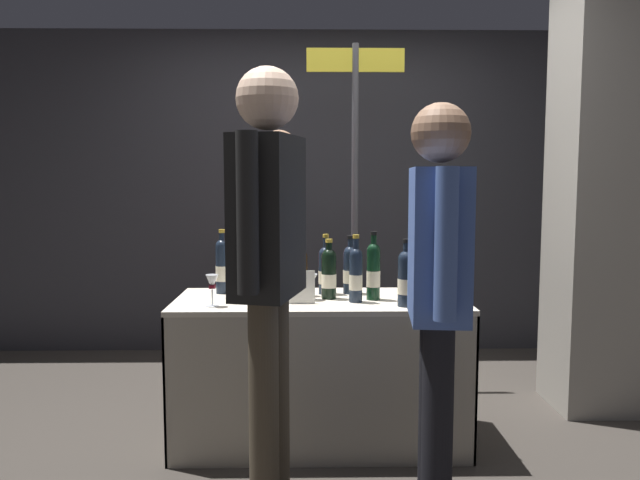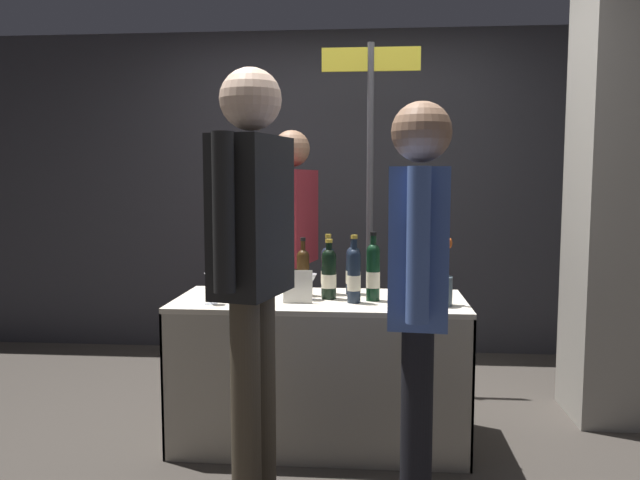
% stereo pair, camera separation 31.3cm
% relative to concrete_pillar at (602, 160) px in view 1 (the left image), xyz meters
% --- Properties ---
extents(ground_plane, '(12.00, 12.00, 0.00)m').
position_rel_concrete_pillar_xyz_m(ground_plane, '(-1.64, -0.47, -1.46)').
color(ground_plane, '#38332D').
extents(back_partition, '(7.36, 0.12, 2.48)m').
position_rel_concrete_pillar_xyz_m(back_partition, '(-1.64, 1.31, -0.22)').
color(back_partition, '#2D2D33').
rests_on(back_partition, ground_plane).
extents(concrete_pillar, '(0.49, 0.49, 2.93)m').
position_rel_concrete_pillar_xyz_m(concrete_pillar, '(0.00, 0.00, 0.00)').
color(concrete_pillar, gray).
rests_on(concrete_pillar, ground_plane).
extents(tasting_table, '(1.47, 0.63, 0.75)m').
position_rel_concrete_pillar_xyz_m(tasting_table, '(-1.64, -0.47, -0.96)').
color(tasting_table, beige).
rests_on(tasting_table, ground_plane).
extents(featured_wine_bottle, '(0.08, 0.08, 0.31)m').
position_rel_concrete_pillar_xyz_m(featured_wine_bottle, '(-1.59, -0.47, -0.58)').
color(featured_wine_bottle, black).
rests_on(featured_wine_bottle, tasting_table).
extents(display_bottle_0, '(0.08, 0.08, 0.32)m').
position_rel_concrete_pillar_xyz_m(display_bottle_0, '(-1.61, -0.34, -0.59)').
color(display_bottle_0, '#192333').
rests_on(display_bottle_0, tasting_table).
extents(display_bottle_1, '(0.08, 0.08, 0.32)m').
position_rel_concrete_pillar_xyz_m(display_bottle_1, '(-1.23, -0.67, -0.58)').
color(display_bottle_1, '#192333').
rests_on(display_bottle_1, tasting_table).
extents(display_bottle_2, '(0.07, 0.07, 0.35)m').
position_rel_concrete_pillar_xyz_m(display_bottle_2, '(-1.37, -0.50, -0.57)').
color(display_bottle_2, black).
rests_on(display_bottle_2, tasting_table).
extents(display_bottle_3, '(0.07, 0.07, 0.34)m').
position_rel_concrete_pillar_xyz_m(display_bottle_3, '(-2.16, -0.31, -0.57)').
color(display_bottle_3, '#192333').
rests_on(display_bottle_3, tasting_table).
extents(display_bottle_4, '(0.08, 0.08, 0.31)m').
position_rel_concrete_pillar_xyz_m(display_bottle_4, '(-1.48, -0.33, -0.58)').
color(display_bottle_4, '#192333').
rests_on(display_bottle_4, tasting_table).
extents(display_bottle_5, '(0.07, 0.07, 0.30)m').
position_rel_concrete_pillar_xyz_m(display_bottle_5, '(-1.74, -0.39, -0.59)').
color(display_bottle_5, '#38230F').
rests_on(display_bottle_5, tasting_table).
extents(display_bottle_6, '(0.07, 0.07, 0.34)m').
position_rel_concrete_pillar_xyz_m(display_bottle_6, '(-1.46, -0.56, -0.57)').
color(display_bottle_6, '#192333').
rests_on(display_bottle_6, tasting_table).
extents(wine_glass_near_vendor, '(0.07, 0.07, 0.13)m').
position_rel_concrete_pillar_xyz_m(wine_glass_near_vendor, '(-1.69, -0.50, -0.62)').
color(wine_glass_near_vendor, silver).
rests_on(wine_glass_near_vendor, tasting_table).
extents(wine_glass_mid, '(0.06, 0.06, 0.15)m').
position_rel_concrete_pillar_xyz_m(wine_glass_mid, '(-2.16, -0.66, -0.61)').
color(wine_glass_mid, silver).
rests_on(wine_glass_mid, tasting_table).
extents(flower_vase, '(0.11, 0.12, 0.35)m').
position_rel_concrete_pillar_xyz_m(flower_vase, '(-1.04, -0.59, -0.62)').
color(flower_vase, slate).
rests_on(flower_vase, tasting_table).
extents(brochure_stand, '(0.14, 0.02, 0.16)m').
position_rel_concrete_pillar_xyz_m(brochure_stand, '(-1.74, -0.60, -0.63)').
color(brochure_stand, silver).
rests_on(brochure_stand, tasting_table).
extents(vendor_presenter, '(0.29, 0.62, 1.65)m').
position_rel_concrete_pillar_xyz_m(vendor_presenter, '(-1.88, 0.27, -0.46)').
color(vendor_presenter, '#4C4233').
rests_on(vendor_presenter, ground_plane).
extents(taster_foreground_right, '(0.30, 0.55, 1.79)m').
position_rel_concrete_pillar_xyz_m(taster_foreground_right, '(-1.86, -1.14, -0.38)').
color(taster_foreground_right, '#4C4233').
rests_on(taster_foreground_right, ground_plane).
extents(taster_foreground_left, '(0.25, 0.55, 1.64)m').
position_rel_concrete_pillar_xyz_m(taster_foreground_left, '(-1.20, -1.24, -0.49)').
color(taster_foreground_left, black).
rests_on(taster_foreground_left, ground_plane).
extents(booth_signpost, '(0.63, 0.04, 2.22)m').
position_rel_concrete_pillar_xyz_m(booth_signpost, '(-1.39, 0.51, -0.09)').
color(booth_signpost, '#47474C').
rests_on(booth_signpost, ground_plane).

